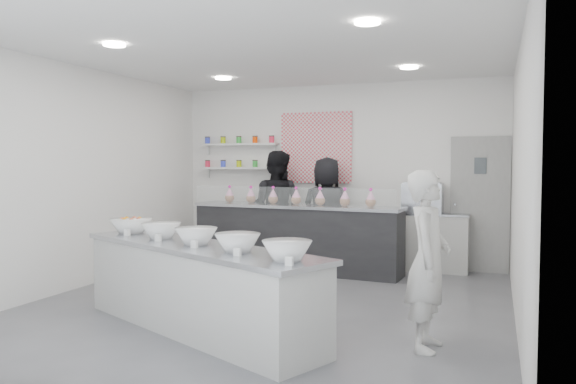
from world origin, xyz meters
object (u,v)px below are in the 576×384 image
object	(u,v)px
espresso_ledge	(428,242)
staff_right	(327,212)
prep_counter	(197,288)
back_bar	(296,238)
woman_prep	(428,260)
espresso_machine	(423,198)
staff_left	(276,208)

from	to	relation	value
espresso_ledge	staff_right	world-z (taller)	staff_right
prep_counter	back_bar	world-z (taller)	back_bar
woman_prep	staff_right	world-z (taller)	staff_right
prep_counter	espresso_ledge	distance (m)	4.40
back_bar	espresso_machine	xyz separation A→B (m)	(1.85, 0.70, 0.62)
back_bar	espresso_ledge	size ratio (longest dim) A/B	2.75
espresso_ledge	staff_right	distance (m)	1.66
prep_counter	staff_left	xyz separation A→B (m)	(-0.62, 3.74, 0.51)
staff_left	staff_right	size ratio (longest dim) A/B	1.06
woman_prep	staff_right	bearing A→B (deg)	30.81
back_bar	staff_right	world-z (taller)	staff_right
espresso_ledge	staff_right	xyz separation A→B (m)	(-1.59, -0.18, 0.44)
prep_counter	back_bar	bearing A→B (deg)	116.82
staff_right	espresso_ledge	bearing A→B (deg)	169.46
espresso_ledge	woman_prep	bearing A→B (deg)	-83.65
espresso_machine	staff_left	distance (m)	2.38
espresso_ledge	prep_counter	bearing A→B (deg)	-114.62
prep_counter	espresso_ledge	world-z (taller)	espresso_ledge
espresso_ledge	espresso_machine	world-z (taller)	espresso_machine
staff_left	espresso_machine	bearing A→B (deg)	-173.99
staff_right	woman_prep	bearing A→B (deg)	102.37
prep_counter	espresso_ledge	xyz separation A→B (m)	(1.83, 4.00, 0.02)
staff_right	staff_left	bearing A→B (deg)	-12.07
staff_left	staff_right	distance (m)	0.87
woman_prep	staff_left	world-z (taller)	staff_left
prep_counter	staff_right	distance (m)	3.85
back_bar	staff_right	xyz separation A→B (m)	(0.35, 0.52, 0.37)
prep_counter	staff_right	bearing A→B (deg)	111.34
back_bar	espresso_machine	world-z (taller)	espresso_machine
woman_prep	staff_left	xyz separation A→B (m)	(-2.87, 3.50, 0.13)
espresso_machine	woman_prep	distance (m)	3.80
espresso_ledge	espresso_machine	size ratio (longest dim) A/B	2.01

